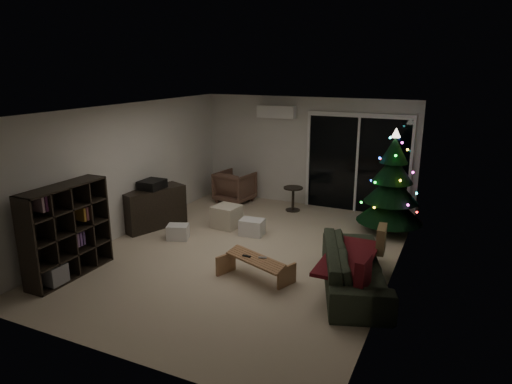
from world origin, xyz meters
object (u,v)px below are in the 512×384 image
(bookshelf, at_px, (58,230))
(armchair, at_px, (235,187))
(media_cabinet, at_px, (154,208))
(christmas_tree, at_px, (392,182))
(sofa, at_px, (355,268))
(coffee_table, at_px, (255,269))

(bookshelf, bearing_deg, armchair, 104.67)
(media_cabinet, relative_size, armchair, 1.59)
(christmas_tree, bearing_deg, armchair, 171.11)
(sofa, relative_size, coffee_table, 1.99)
(armchair, height_order, christmas_tree, christmas_tree)
(coffee_table, bearing_deg, sofa, 35.71)
(armchair, height_order, coffee_table, armchair)
(armchair, xyz_separation_m, coffee_table, (2.20, -3.54, -0.20))
(armchair, relative_size, christmas_tree, 0.39)
(christmas_tree, bearing_deg, media_cabinet, -158.77)
(sofa, distance_m, christmas_tree, 2.69)
(sofa, bearing_deg, coffee_table, 85.29)
(sofa, xyz_separation_m, coffee_table, (-1.44, -0.37, -0.14))
(media_cabinet, xyz_separation_m, armchair, (0.67, 2.28, -0.03))
(bookshelf, xyz_separation_m, armchair, (0.67, 4.63, -0.36))
(sofa, bearing_deg, armchair, 29.82)
(media_cabinet, relative_size, coffee_table, 1.18)
(bookshelf, bearing_deg, coffee_table, 43.62)
(bookshelf, bearing_deg, christmas_tree, 65.65)
(armchair, relative_size, coffee_table, 0.74)
(sofa, bearing_deg, christmas_tree, -20.63)
(armchair, bearing_deg, sofa, 147.02)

